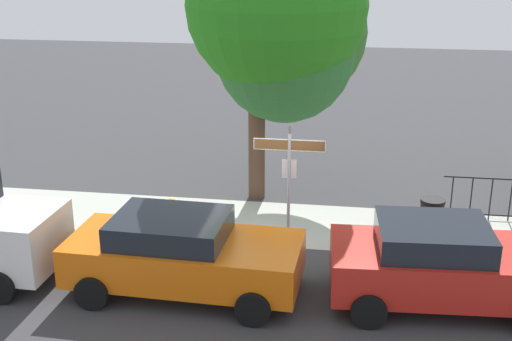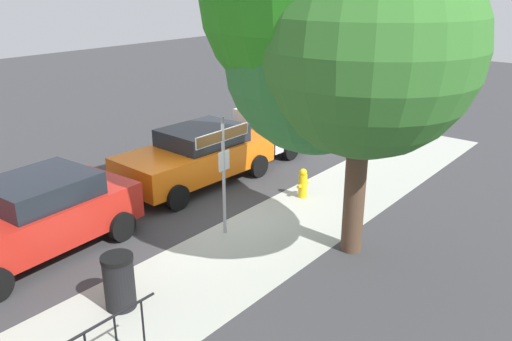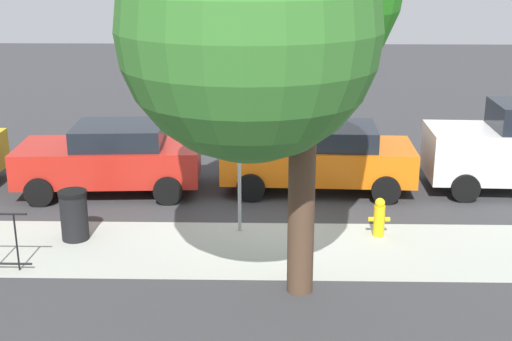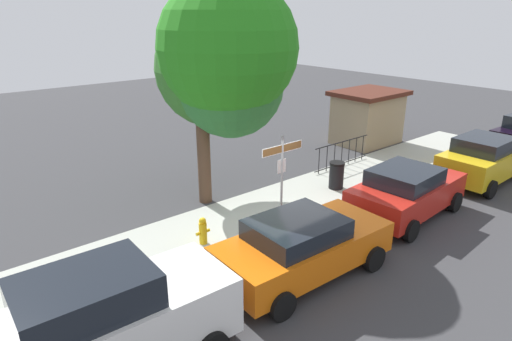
{
  "view_description": "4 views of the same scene",
  "coord_description": "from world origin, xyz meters",
  "px_view_note": "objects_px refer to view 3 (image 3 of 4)",
  "views": [
    {
      "loc": [
        1.85,
        -13.25,
        6.38
      ],
      "look_at": [
        -0.23,
        0.36,
        1.64
      ],
      "focal_mm": 46.74,
      "sensor_mm": 36.0,
      "label": 1
    },
    {
      "loc": [
        7.98,
        7.44,
        5.27
      ],
      "look_at": [
        -0.73,
        0.28,
        1.09
      ],
      "focal_mm": 36.17,
      "sensor_mm": 36.0,
      "label": 2
    },
    {
      "loc": [
        -0.11,
        13.11,
        5.25
      ],
      "look_at": [
        0.15,
        1.16,
        1.5
      ],
      "focal_mm": 48.11,
      "sensor_mm": 36.0,
      "label": 3
    },
    {
      "loc": [
        -7.95,
        -8.53,
        6.05
      ],
      "look_at": [
        -0.42,
        0.51,
        1.74
      ],
      "focal_mm": 30.77,
      "sensor_mm": 36.0,
      "label": 4
    }
  ],
  "objects_px": {
    "shade_tree": "(259,8)",
    "fire_hydrant": "(379,217)",
    "street_sign": "(239,143)",
    "car_red": "(111,157)",
    "car_orange": "(319,156)",
    "trash_bin": "(74,215)"
  },
  "relations": [
    {
      "from": "fire_hydrant",
      "to": "trash_bin",
      "type": "height_order",
      "value": "trash_bin"
    },
    {
      "from": "shade_tree",
      "to": "trash_bin",
      "type": "xyz_separation_m",
      "value": [
        3.58,
        -1.77,
        -4.02
      ]
    },
    {
      "from": "car_orange",
      "to": "car_red",
      "type": "distance_m",
      "value": 4.81
    },
    {
      "from": "street_sign",
      "to": "car_orange",
      "type": "height_order",
      "value": "street_sign"
    },
    {
      "from": "shade_tree",
      "to": "car_orange",
      "type": "relative_size",
      "value": 1.6
    },
    {
      "from": "street_sign",
      "to": "car_red",
      "type": "bearing_deg",
      "value": -37.48
    },
    {
      "from": "car_red",
      "to": "street_sign",
      "type": "bearing_deg",
      "value": 139.11
    },
    {
      "from": "street_sign",
      "to": "trash_bin",
      "type": "xyz_separation_m",
      "value": [
        3.16,
        0.5,
        -1.32
      ]
    },
    {
      "from": "street_sign",
      "to": "shade_tree",
      "type": "xyz_separation_m",
      "value": [
        -0.42,
        2.27,
        2.7
      ]
    },
    {
      "from": "shade_tree",
      "to": "fire_hydrant",
      "type": "bearing_deg",
      "value": -138.15
    },
    {
      "from": "car_red",
      "to": "fire_hydrant",
      "type": "distance_m",
      "value": 6.34
    },
    {
      "from": "shade_tree",
      "to": "car_orange",
      "type": "bearing_deg",
      "value": -105.2
    },
    {
      "from": "fire_hydrant",
      "to": "street_sign",
      "type": "bearing_deg",
      "value": -4.16
    },
    {
      "from": "shade_tree",
      "to": "car_orange",
      "type": "xyz_separation_m",
      "value": [
        -1.33,
        -4.88,
        -3.71
      ]
    },
    {
      "from": "street_sign",
      "to": "car_orange",
      "type": "relative_size",
      "value": 0.59
    },
    {
      "from": "car_orange",
      "to": "trash_bin",
      "type": "xyz_separation_m",
      "value": [
        4.91,
        3.11,
        -0.31
      ]
    },
    {
      "from": "car_orange",
      "to": "fire_hydrant",
      "type": "bearing_deg",
      "value": 111.42
    },
    {
      "from": "street_sign",
      "to": "trash_bin",
      "type": "bearing_deg",
      "value": 8.96
    },
    {
      "from": "street_sign",
      "to": "car_orange",
      "type": "bearing_deg",
      "value": -123.79
    },
    {
      "from": "car_orange",
      "to": "fire_hydrant",
      "type": "height_order",
      "value": "car_orange"
    },
    {
      "from": "shade_tree",
      "to": "car_red",
      "type": "height_order",
      "value": "shade_tree"
    },
    {
      "from": "street_sign",
      "to": "fire_hydrant",
      "type": "distance_m",
      "value": 3.09
    }
  ]
}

